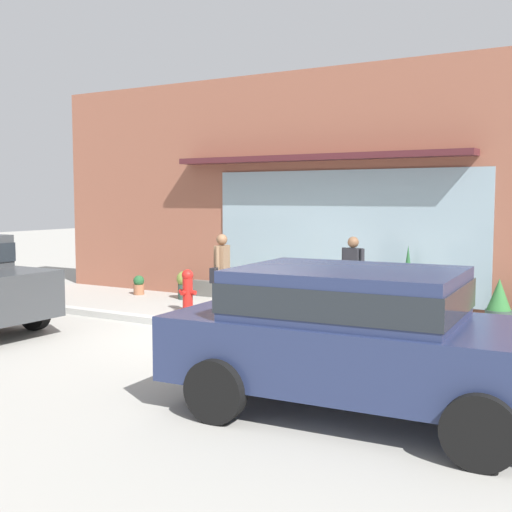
{
  "coord_description": "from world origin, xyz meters",
  "views": [
    {
      "loc": [
        5.91,
        -9.24,
        2.27
      ],
      "look_at": [
        -0.38,
        1.2,
        1.17
      ],
      "focal_mm": 46.22,
      "sensor_mm": 36.0,
      "label": 1
    }
  ],
  "objects": [
    {
      "name": "potted_plant_by_entrance",
      "position": [
        -4.26,
        2.36,
        0.23
      ],
      "size": [
        0.25,
        0.25,
        0.45
      ],
      "color": "#9E6042",
      "rests_on": "ground_plane"
    },
    {
      "name": "parked_car_navy",
      "position": [
        3.36,
        -2.92,
        0.88
      ],
      "size": [
        4.22,
        2.25,
        1.53
      ],
      "rotation": [
        0.0,
        0.0,
        0.07
      ],
      "color": "navy",
      "rests_on": "ground_plane"
    },
    {
      "name": "fire_hydrant",
      "position": [
        -1.91,
        1.11,
        0.42
      ],
      "size": [
        0.38,
        0.34,
        0.84
      ],
      "color": "red",
      "rests_on": "ground_plane"
    },
    {
      "name": "potted_plant_corner_tall",
      "position": [
        -2.94,
        2.37,
        0.34
      ],
      "size": [
        0.35,
        0.35,
        0.63
      ],
      "color": "#33473D",
      "rests_on": "ground_plane"
    },
    {
      "name": "ground_plane",
      "position": [
        0.0,
        0.0,
        0.0
      ],
      "size": [
        60.0,
        60.0,
        0.0
      ],
      "primitive_type": "plane",
      "color": "#9E9B93"
    },
    {
      "name": "potted_plant_low_front",
      "position": [
        3.69,
        2.65,
        0.41
      ],
      "size": [
        0.46,
        0.46,
        0.86
      ],
      "color": "#33473D",
      "rests_on": "ground_plane"
    },
    {
      "name": "storefront",
      "position": [
        0.01,
        3.19,
        2.39
      ],
      "size": [
        14.0,
        0.81,
        4.87
      ],
      "color": "#935642",
      "rests_on": "ground_plane"
    },
    {
      "name": "pedestrian_with_handbag",
      "position": [
        -1.01,
        0.99,
        0.91
      ],
      "size": [
        0.25,
        0.67,
        1.57
      ],
      "rotation": [
        0.0,
        0.0,
        4.89
      ],
      "color": "brown",
      "rests_on": "ground_plane"
    },
    {
      "name": "curb_strip",
      "position": [
        0.0,
        -0.2,
        0.06
      ],
      "size": [
        14.0,
        0.24,
        0.12
      ],
      "primitive_type": "cube",
      "color": "#B2B2AD",
      "rests_on": "ground_plane"
    },
    {
      "name": "pedestrian_passerby",
      "position": [
        1.24,
        1.95,
        0.9
      ],
      "size": [
        0.47,
        0.25,
        1.55
      ],
      "rotation": [
        0.0,
        0.0,
        2.95
      ],
      "color": "#475675",
      "rests_on": "ground_plane"
    },
    {
      "name": "potted_plant_window_center",
      "position": [
        2.03,
        2.72,
        0.66
      ],
      "size": [
        0.32,
        0.32,
        1.37
      ],
      "color": "#B7B2A3",
      "rests_on": "ground_plane"
    },
    {
      "name": "potted_plant_trailing_edge",
      "position": [
        -1.24,
        2.76,
        0.3
      ],
      "size": [
        0.44,
        0.44,
        0.59
      ],
      "color": "#33473D",
      "rests_on": "ground_plane"
    },
    {
      "name": "potted_plant_doorstep",
      "position": [
        -0.18,
        2.64,
        0.29
      ],
      "size": [
        0.32,
        0.32,
        0.55
      ],
      "color": "#9E6042",
      "rests_on": "ground_plane"
    }
  ]
}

